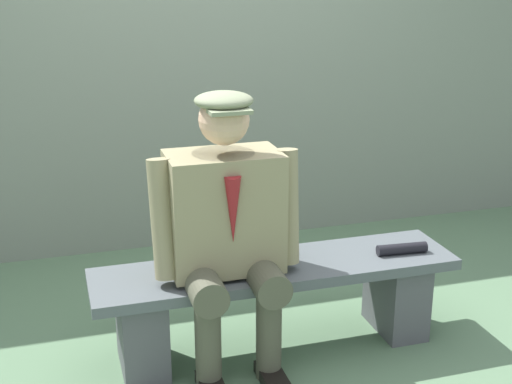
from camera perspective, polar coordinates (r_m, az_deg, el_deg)
ground_plane at (r=3.33m, az=1.59°, el=-12.54°), size 30.00×30.00×0.00m
bench at (r=3.20m, az=1.64°, el=-8.40°), size 1.65×0.40×0.42m
seated_man at (r=2.94m, az=-2.39°, el=-2.50°), size 0.65×0.54×1.22m
rolled_magazine at (r=3.31m, az=11.84°, el=-4.56°), size 0.24×0.07×0.05m
stadium_wall at (r=4.39m, az=-4.49°, el=7.25°), size 12.00×0.24×1.75m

